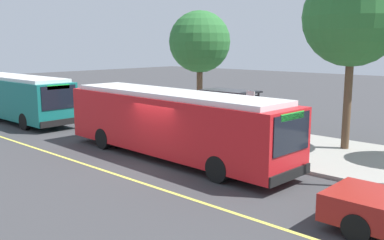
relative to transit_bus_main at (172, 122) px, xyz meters
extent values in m
plane|color=#38383A|center=(0.22, -1.01, -1.62)|extent=(120.00, 120.00, 0.00)
cube|color=gray|center=(0.22, 4.99, -1.54)|extent=(44.00, 6.40, 0.15)
cube|color=#E0D64C|center=(0.22, -3.21, -1.61)|extent=(36.00, 0.14, 0.01)
cube|color=red|center=(-0.02, -0.01, -0.07)|extent=(12.06, 2.97, 2.40)
cube|color=silver|center=(-0.02, -0.01, 1.23)|extent=(11.09, 2.68, 0.20)
cube|color=black|center=(5.98, -0.22, 0.36)|extent=(0.12, 2.17, 1.34)
cube|color=black|center=(0.03, 1.28, 0.22)|extent=(10.54, 0.41, 1.06)
cube|color=white|center=(0.03, 1.28, -1.05)|extent=(11.37, 0.43, 0.28)
cube|color=#26D83F|center=(5.99, -0.22, 0.95)|extent=(0.08, 1.40, 0.24)
cube|color=black|center=(6.00, -0.22, -1.09)|extent=(0.17, 2.50, 0.36)
cylinder|color=black|center=(3.74, 1.01, -1.12)|extent=(1.01, 0.32, 1.00)
cylinder|color=black|center=(3.65, -1.29, -1.12)|extent=(1.01, 0.32, 1.00)
cylinder|color=black|center=(-3.57, 1.27, -1.12)|extent=(1.01, 0.32, 1.00)
cylinder|color=black|center=(-3.65, -1.03, -1.12)|extent=(1.01, 0.32, 1.00)
cube|color=#146B66|center=(-14.05, -0.24, -0.07)|extent=(10.22, 2.59, 2.40)
cube|color=silver|center=(-14.05, -0.24, 1.23)|extent=(9.40, 2.34, 0.20)
cube|color=black|center=(-8.93, -0.21, 0.36)|extent=(0.05, 2.17, 1.34)
cube|color=black|center=(-14.05, 1.05, 0.22)|extent=(8.98, 0.08, 1.06)
cube|color=silver|center=(-14.05, 1.06, -1.05)|extent=(9.69, 0.07, 0.28)
cube|color=#26D83F|center=(-8.92, -0.21, 0.95)|extent=(0.04, 1.40, 0.24)
cube|color=black|center=(-8.91, -0.21, -1.09)|extent=(0.09, 2.50, 0.36)
cylinder|color=black|center=(-10.89, 0.93, -1.12)|extent=(1.00, 0.28, 1.00)
cylinder|color=black|center=(-10.88, -1.38, -1.12)|extent=(1.00, 0.28, 1.00)
cylinder|color=black|center=(-17.11, 0.91, -1.12)|extent=(1.00, 0.28, 1.00)
cylinder|color=black|center=(9.28, -0.84, -1.24)|extent=(0.76, 0.24, 0.76)
cylinder|color=black|center=(9.28, -2.64, -1.24)|extent=(0.76, 0.24, 0.76)
cylinder|color=#333338|center=(0.95, 5.21, -0.27)|extent=(0.10, 0.10, 2.40)
cylinder|color=#333338|center=(0.95, 3.91, -0.27)|extent=(0.10, 0.10, 2.40)
cylinder|color=#333338|center=(-1.65, 5.21, -0.27)|extent=(0.10, 0.10, 2.40)
cylinder|color=#333338|center=(-1.65, 3.91, -0.27)|extent=(0.10, 0.10, 2.40)
cube|color=#333338|center=(-0.35, 4.56, 0.97)|extent=(2.90, 1.60, 0.08)
cube|color=#4C606B|center=(-0.35, 5.21, -0.27)|extent=(2.47, 0.04, 2.16)
cube|color=navy|center=(-1.65, 4.56, -0.32)|extent=(0.06, 1.11, 1.82)
cube|color=brown|center=(-0.52, 4.54, -1.02)|extent=(1.60, 0.44, 0.06)
cube|color=brown|center=(-0.52, 4.78, -0.74)|extent=(1.60, 0.05, 0.44)
cube|color=#333338|center=(-1.24, 4.54, -1.24)|extent=(0.08, 0.40, 0.45)
cube|color=#333338|center=(0.20, 4.54, -1.24)|extent=(0.08, 0.40, 0.45)
cylinder|color=#333338|center=(2.28, 2.63, -0.07)|extent=(0.07, 0.07, 2.80)
cube|color=white|center=(2.28, 2.61, 1.03)|extent=(0.44, 0.03, 0.56)
cube|color=red|center=(2.28, 2.59, 1.03)|extent=(0.40, 0.01, 0.16)
cylinder|color=#282D47|center=(2.09, 3.30, -1.04)|extent=(0.14, 0.14, 0.85)
cylinder|color=#282D47|center=(2.09, 3.12, -1.04)|extent=(0.14, 0.14, 0.85)
cube|color=red|center=(2.09, 3.21, -0.31)|extent=(0.24, 0.40, 0.62)
sphere|color=tan|center=(2.09, 3.21, 0.11)|extent=(0.22, 0.22, 0.22)
cylinder|color=brown|center=(-4.17, 6.48, 0.33)|extent=(0.36, 0.36, 3.60)
sphere|color=#28662D|center=(-4.17, 6.48, 3.50)|extent=(3.66, 3.66, 3.66)
cylinder|color=brown|center=(5.07, 6.34, 0.71)|extent=(0.36, 0.36, 4.35)
sphere|color=#28662D|center=(5.07, 6.34, 4.54)|extent=(4.42, 4.42, 4.42)
camera|label=1|loc=(13.16, -12.94, 3.30)|focal=40.29mm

